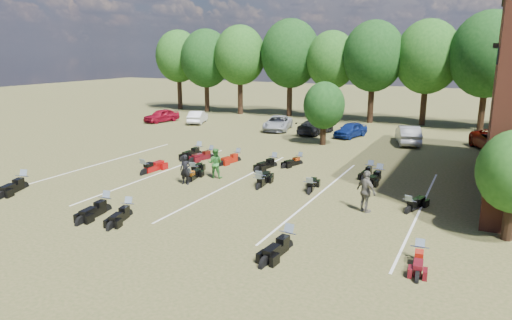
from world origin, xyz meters
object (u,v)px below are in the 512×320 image
Objects in this scene: car_0 at (161,116)px; motorcycle_14 at (210,158)px; car_4 at (351,130)px; person_grey at (366,192)px; person_black at (185,170)px; person_green at (215,163)px; motorcycle_0 at (24,188)px; motorcycle_7 at (145,174)px; motorcycle_3 at (106,211)px.

car_0 is 1.76× the size of motorcycle_14.
car_4 is 13.76m from motorcycle_14.
car_0 is at bearing 155.09° from motorcycle_14.
person_grey is at bearing -9.75° from motorcycle_14.
person_green is at bearing 58.80° from person_black.
car_0 reaches higher than car_4.
person_black is at bearing 53.01° from person_green.
motorcycle_0 is 6.50m from motorcycle_7.
motorcycle_7 is (-4.20, -1.29, -0.88)m from person_green.
motorcycle_0 reaches higher than motorcycle_14.
car_4 is 19.11m from motorcycle_7.
car_0 is 20.91m from motorcycle_7.
person_grey reaches higher than person_black.
person_black reaches higher than motorcycle_0.
motorcycle_3 is 1.06× the size of motorcycle_14.
car_0 is 23.52m from person_black.
car_0 is 2.35× the size of person_black.
person_grey reaches higher than motorcycle_0.
car_4 is at bearing 67.42° from person_black.
car_0 is 1.65× the size of motorcycle_3.
person_grey is 0.83× the size of motorcycle_3.
person_black reaches higher than car_4.
person_black is 0.95× the size of person_green.
motorcycle_7 is (12.16, -17.00, -0.67)m from car_0.
motorcycle_3 is (-5.00, -23.35, -0.64)m from car_4.
person_black is 8.72m from motorcycle_0.
car_4 is 1.57× the size of motorcycle_3.
person_green is (-3.50, -16.19, 0.24)m from car_4.
person_black reaches higher than car_0.
motorcycle_7 is at bearing -87.20° from motorcycle_14.
person_green reaches higher than motorcycle_0.
person_green is 5.08m from motorcycle_14.
person_green is 9.39m from person_grey.
car_0 reaches higher than motorcycle_0.
motorcycle_7 is (-2.70, 5.87, 0.00)m from motorcycle_3.
car_0 is at bearing 122.22° from person_black.
person_grey is 13.46m from motorcycle_7.
motorcycle_0 is 11.73m from motorcycle_14.
person_green is 0.71× the size of motorcycle_0.
motorcycle_7 is (-13.41, 0.54, -0.98)m from person_grey.
person_green is 0.72× the size of motorcycle_7.
car_4 is 25.48m from motorcycle_0.
person_black is 9.97m from person_grey.
car_0 is at bearing -53.04° from motorcycle_7.
person_grey is 0.79× the size of motorcycle_0.
car_4 is 1.68× the size of motorcycle_14.
person_black is at bearing 74.63° from motorcycle_3.
motorcycle_0 is at bearing 49.31° from person_grey.
car_4 is 16.57m from person_green.
motorcycle_14 is (-6.44, -12.14, -0.64)m from car_4.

